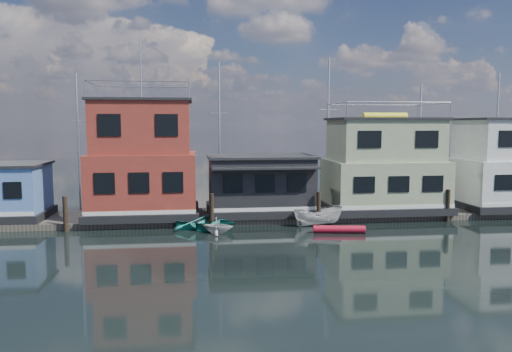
{
  "coord_description": "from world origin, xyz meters",
  "views": [
    {
      "loc": [
        -5.16,
        -22.34,
        6.59
      ],
      "look_at": [
        -0.79,
        12.0,
        3.0
      ],
      "focal_mm": 35.0,
      "sensor_mm": 36.0,
      "label": 1
    }
  ],
  "objects": [
    {
      "name": "ground",
      "position": [
        0.0,
        0.0,
        0.0
      ],
      "size": [
        160.0,
        160.0,
        0.0
      ],
      "primitive_type": "plane",
      "color": "black",
      "rests_on": "ground"
    },
    {
      "name": "dock",
      "position": [
        0.0,
        12.0,
        0.2
      ],
      "size": [
        48.0,
        5.0,
        0.4
      ],
      "primitive_type": "cube",
      "color": "#595147",
      "rests_on": "ground"
    },
    {
      "name": "houseboat_red",
      "position": [
        -8.5,
        12.0,
        4.1
      ],
      "size": [
        7.4,
        5.9,
        11.86
      ],
      "color": "black",
      "rests_on": "dock"
    },
    {
      "name": "houseboat_dark",
      "position": [
        -0.5,
        11.98,
        2.42
      ],
      "size": [
        7.4,
        6.1,
        4.06
      ],
      "color": "black",
      "rests_on": "dock"
    },
    {
      "name": "houseboat_green",
      "position": [
        8.5,
        12.0,
        3.55
      ],
      "size": [
        8.4,
        5.9,
        7.03
      ],
      "color": "black",
      "rests_on": "dock"
    },
    {
      "name": "houseboat_white",
      "position": [
        18.5,
        12.0,
        3.54
      ],
      "size": [
        8.4,
        5.9,
        6.66
      ],
      "color": "black",
      "rests_on": "dock"
    },
    {
      "name": "pilings",
      "position": [
        -0.33,
        9.2,
        1.1
      ],
      "size": [
        42.28,
        0.28,
        2.2
      ],
      "color": "#2D2116",
      "rests_on": "ground"
    },
    {
      "name": "background_masts",
      "position": [
        4.76,
        18.0,
        5.55
      ],
      "size": [
        36.4,
        0.16,
        12.0
      ],
      "color": "silver",
      "rests_on": "ground"
    },
    {
      "name": "dinghy_teal",
      "position": [
        -4.45,
        8.87,
        0.43
      ],
      "size": [
        4.99,
        4.43,
        0.85
      ],
      "primitive_type": "imported",
      "rotation": [
        0.0,
        0.0,
        1.13
      ],
      "color": "teal",
      "rests_on": "ground"
    },
    {
      "name": "motorboat",
      "position": [
        2.93,
        8.91,
        0.65
      ],
      "size": [
        3.42,
        1.46,
        1.3
      ],
      "primitive_type": "imported",
      "rotation": [
        0.0,
        0.0,
        1.63
      ],
      "color": "silver",
      "rests_on": "ground"
    },
    {
      "name": "dinghy_white",
      "position": [
        -3.71,
        7.42,
        0.5
      ],
      "size": [
        2.32,
        2.16,
        1.0
      ],
      "primitive_type": "imported",
      "rotation": [
        0.0,
        0.0,
        1.25
      ],
      "color": "silver",
      "rests_on": "ground"
    },
    {
      "name": "red_kayak",
      "position": [
        3.65,
        6.64,
        0.23
      ],
      "size": [
        3.18,
        0.96,
        0.46
      ],
      "primitive_type": "cylinder",
      "rotation": [
        0.0,
        1.57,
        -0.16
      ],
      "color": "#B3132A",
      "rests_on": "ground"
    }
  ]
}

